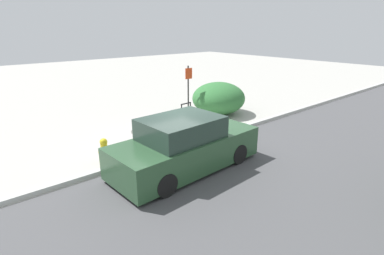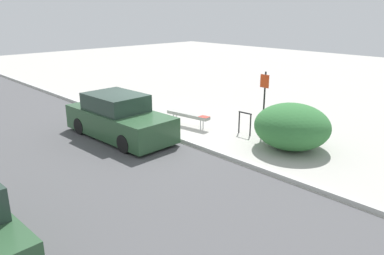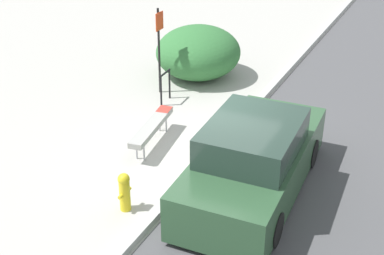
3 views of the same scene
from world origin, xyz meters
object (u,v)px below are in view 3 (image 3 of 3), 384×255
object	(u,v)px
bike_rack	(165,84)
parked_car_near	(254,161)
bench	(152,127)
sign_post	(159,43)
fire_hydrant	(125,191)

from	to	relation	value
bike_rack	parked_car_near	world-z (taller)	parked_car_near
bench	sign_post	xyz separation A→B (m)	(2.60, 1.25, 0.93)
bench	fire_hydrant	bearing A→B (deg)	-169.78
bike_rack	bench	bearing A→B (deg)	-158.58
sign_post	bench	bearing A→B (deg)	-154.26
sign_post	fire_hydrant	world-z (taller)	sign_post
sign_post	parked_car_near	xyz separation A→B (m)	(-3.35, -3.90, -0.69)
sign_post	fire_hydrant	xyz separation A→B (m)	(-4.91, -2.03, -0.98)
sign_post	bike_rack	bearing A→B (deg)	-138.80
bike_rack	fire_hydrant	world-z (taller)	bike_rack
bike_rack	parked_car_near	size ratio (longest dim) A/B	0.19
fire_hydrant	parked_car_near	bearing A→B (deg)	-50.13
fire_hydrant	parked_car_near	world-z (taller)	parked_car_near
bench	fire_hydrant	world-z (taller)	fire_hydrant
fire_hydrant	parked_car_near	size ratio (longest dim) A/B	0.17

